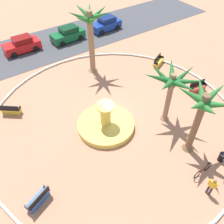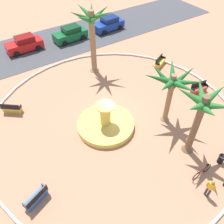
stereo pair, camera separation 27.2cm
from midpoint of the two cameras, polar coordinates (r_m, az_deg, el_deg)
name	(u,v)px [view 1 (the left image)]	position (r m, az deg, el deg)	size (l,w,h in m)	color
ground_plane	(115,118)	(19.44, 0.22, -1.55)	(80.00, 80.00, 0.00)	tan
plaza_curb	(115,118)	(19.37, 0.22, -1.34)	(20.20, 20.20, 0.20)	silver
street_asphalt	(44,46)	(30.18, -16.19, 15.05)	(48.00, 8.00, 0.03)	#424247
fountain	(106,124)	(18.59, -1.93, -2.88)	(4.46, 4.46, 2.30)	gold
palm_tree_near_fountain	(90,28)	(22.58, -5.64, 19.51)	(3.83, 3.92, 6.36)	#8E6B4C
palm_tree_by_curb	(172,83)	(17.56, 13.79, 6.67)	(4.17, 4.21, 4.64)	#8E6B4C
palm_tree_mid_plaza	(202,109)	(15.51, 20.29, 0.57)	(3.66, 3.50, 5.31)	brown
bench_east	(198,88)	(23.18, 19.54, 5.48)	(1.66, 0.76, 1.00)	#B73D33
bench_west	(158,62)	(25.82, 10.78, 11.68)	(1.66, 1.13, 1.00)	gold
bench_north	(38,200)	(15.72, -17.79, -19.41)	(1.67, 1.07, 1.00)	#335BA8
bench_southeast	(11,110)	(21.37, -23.40, 0.34)	(1.56, 1.39, 1.00)	gold
trash_bin	(222,157)	(18.13, 24.45, -9.79)	(0.46, 0.46, 0.73)	black
bicycle_red_frame	(203,170)	(17.00, 20.56, -12.98)	(1.72, 0.44, 0.94)	black
person_cyclist_helmet	(212,186)	(15.91, 22.37, -16.08)	(0.28, 0.52, 1.64)	#33333D
parked_car_leftmost	(22,45)	(29.47, -21.09, 14.81)	(4.00, 1.92, 1.67)	red
parked_car_second	(68,34)	(30.37, -10.80, 17.83)	(4.09, 2.09, 1.67)	#145B2D
parked_car_third	(106,24)	(32.48, -1.73, 20.34)	(4.09, 2.09, 1.67)	navy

